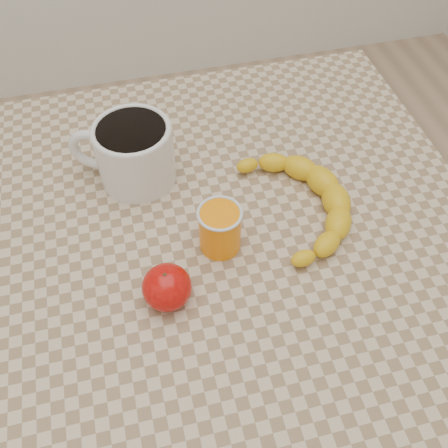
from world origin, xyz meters
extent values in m
plane|color=tan|center=(0.00, 0.00, 0.00)|extent=(3.00, 3.00, 0.00)
cube|color=tan|center=(0.00, 0.00, 0.73)|extent=(0.80, 0.80, 0.04)
cube|color=#95714C|center=(0.00, 0.00, 0.68)|extent=(0.74, 0.74, 0.06)
cylinder|color=#95714C|center=(-0.35, 0.35, 0.35)|extent=(0.05, 0.05, 0.71)
cylinder|color=#95714C|center=(0.35, 0.35, 0.35)|extent=(0.05, 0.05, 0.71)
cylinder|color=silver|center=(-0.11, 0.15, 0.80)|extent=(0.16, 0.16, 0.10)
cylinder|color=black|center=(-0.11, 0.15, 0.85)|extent=(0.10, 0.10, 0.01)
torus|color=silver|center=(-0.11, 0.15, 0.85)|extent=(0.12, 0.12, 0.01)
torus|color=silver|center=(-0.17, 0.17, 0.80)|extent=(0.08, 0.04, 0.08)
cylinder|color=orange|center=(-0.01, -0.02, 0.79)|extent=(0.06, 0.06, 0.07)
torus|color=silver|center=(-0.01, -0.02, 0.82)|extent=(0.06, 0.06, 0.00)
ellipsoid|color=#9F0507|center=(-0.10, -0.09, 0.78)|extent=(0.09, 0.09, 0.06)
cylinder|color=#382311|center=(-0.10, -0.09, 0.81)|extent=(0.01, 0.01, 0.01)
camera|label=1|loc=(-0.11, -0.44, 1.34)|focal=40.00mm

